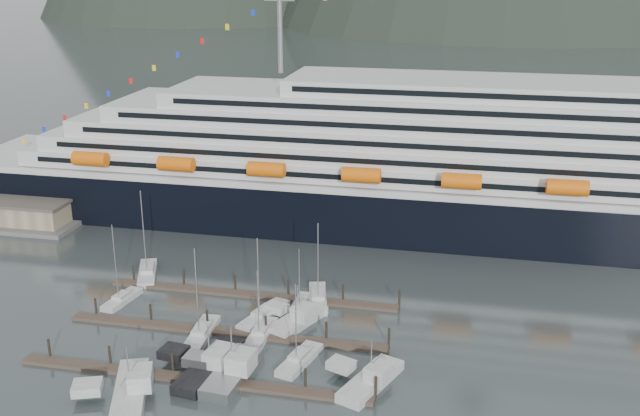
% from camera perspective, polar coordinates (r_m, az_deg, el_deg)
% --- Properties ---
extents(ground, '(1600.00, 1600.00, 0.00)m').
position_cam_1_polar(ground, '(107.91, -5.26, -10.52)').
color(ground, '#414D4D').
rests_on(ground, ground).
extents(cruise_ship, '(210.00, 30.40, 50.30)m').
position_cam_1_polar(cruise_ship, '(150.03, 12.05, 2.64)').
color(cruise_ship, black).
rests_on(cruise_ship, ground).
extents(dock_near, '(48.18, 2.28, 3.20)m').
position_cam_1_polar(dock_near, '(101.21, -9.71, -12.67)').
color(dock_near, '#4E3D32').
rests_on(dock_near, ground).
extents(dock_mid, '(48.18, 2.28, 3.20)m').
position_cam_1_polar(dock_mid, '(111.72, -7.24, -9.33)').
color(dock_mid, '#4E3D32').
rests_on(dock_mid, ground).
extents(dock_far, '(48.18, 2.28, 3.20)m').
position_cam_1_polar(dock_far, '(122.71, -5.24, -6.56)').
color(dock_far, '#4E3D32').
rests_on(dock_far, ground).
extents(sailboat_a, '(3.64, 8.56, 13.82)m').
position_cam_1_polar(sailboat_a, '(124.22, -14.85, -6.76)').
color(sailboat_a, '#B2B2B2').
rests_on(sailboat_a, ground).
extents(sailboat_b, '(3.37, 10.66, 14.70)m').
position_cam_1_polar(sailboat_b, '(111.25, -9.01, -9.47)').
color(sailboat_b, '#B2B2B2').
rests_on(sailboat_b, ground).
extents(sailboat_c, '(2.77, 9.30, 11.23)m').
position_cam_1_polar(sailboat_c, '(110.36, -4.51, -9.55)').
color(sailboat_c, '#B2B2B2').
rests_on(sailboat_c, ground).
extents(sailboat_d, '(5.78, 11.45, 13.92)m').
position_cam_1_polar(sailboat_d, '(115.42, -4.33, -8.19)').
color(sailboat_d, '#B2B2B2').
rests_on(sailboat_d, ground).
extents(sailboat_e, '(6.55, 11.05, 16.21)m').
position_cam_1_polar(sailboat_e, '(132.89, -13.01, -4.87)').
color(sailboat_e, '#B2B2B2').
rests_on(sailboat_e, ground).
extents(sailboat_f, '(2.46, 8.23, 10.69)m').
position_cam_1_polar(sailboat_f, '(118.32, -1.47, -7.44)').
color(sailboat_f, '#B2B2B2').
rests_on(sailboat_f, ground).
extents(sailboat_g, '(5.15, 11.13, 14.11)m').
position_cam_1_polar(sailboat_g, '(120.43, -0.16, -6.93)').
color(sailboat_g, '#B2B2B2').
rests_on(sailboat_g, ground).
extents(sailboat_h, '(4.84, 9.69, 12.62)m').
position_cam_1_polar(sailboat_h, '(103.53, -1.57, -11.53)').
color(sailboat_h, '#B2B2B2').
rests_on(sailboat_h, ground).
extents(trawler_a, '(11.16, 14.03, 7.48)m').
position_cam_1_polar(trawler_a, '(99.35, -14.36, -13.25)').
color(trawler_a, '#B2B2B2').
rests_on(trawler_a, ground).
extents(trawler_b, '(9.75, 12.78, 8.16)m').
position_cam_1_polar(trawler_b, '(100.76, -6.75, -12.21)').
color(trawler_b, '#96999C').
rests_on(trawler_b, ground).
extents(trawler_c, '(10.47, 14.70, 7.32)m').
position_cam_1_polar(trawler_c, '(102.81, -8.49, -11.66)').
color(trawler_c, black).
rests_on(trawler_c, ground).
extents(trawler_d, '(9.99, 12.26, 7.02)m').
position_cam_1_polar(trawler_d, '(98.73, 3.82, -12.88)').
color(trawler_d, '#B2B2B2').
rests_on(trawler_d, ground).
extents(trawler_e, '(9.55, 11.33, 7.02)m').
position_cam_1_polar(trawler_e, '(113.27, -1.75, -8.42)').
color(trawler_e, '#B2B2B2').
rests_on(trawler_e, ground).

